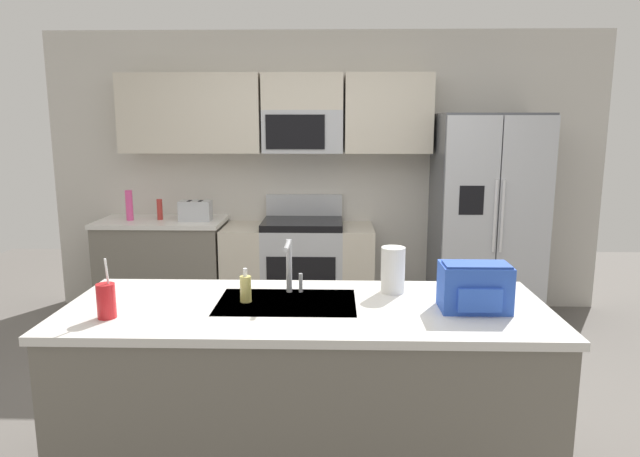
{
  "coord_description": "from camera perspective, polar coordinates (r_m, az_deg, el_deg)",
  "views": [
    {
      "loc": [
        0.08,
        -3.24,
        1.77
      ],
      "look_at": [
        -0.02,
        0.6,
        1.05
      ],
      "focal_mm": 31.69,
      "sensor_mm": 36.0,
      "label": 1
    }
  ],
  "objects": [
    {
      "name": "ground_plane",
      "position": [
        3.69,
        -0.0,
        -18.04
      ],
      "size": [
        9.0,
        9.0,
        0.0
      ],
      "primitive_type": "plane",
      "color": "#66605B",
      "rests_on": "ground"
    },
    {
      "name": "kitchen_wall_unit",
      "position": [
        5.33,
        -0.97,
        7.44
      ],
      "size": [
        5.2,
        0.43,
        2.6
      ],
      "color": "beige",
      "rests_on": "ground"
    },
    {
      "name": "back_counter",
      "position": [
        5.44,
        -15.5,
        -3.78
      ],
      "size": [
        1.14,
        0.63,
        0.9
      ],
      "color": "slate",
      "rests_on": "ground"
    },
    {
      "name": "range_oven",
      "position": [
        5.22,
        -2.15,
        -4.09
      ],
      "size": [
        1.36,
        0.61,
        1.1
      ],
      "color": "#B7BABF",
      "rests_on": "ground"
    },
    {
      "name": "refrigerator",
      "position": [
        5.22,
        16.4,
        0.88
      ],
      "size": [
        0.9,
        0.76,
        1.85
      ],
      "color": "#4C4F54",
      "rests_on": "ground"
    },
    {
      "name": "island_counter",
      "position": [
        2.93,
        -1.36,
        -16.08
      ],
      "size": [
        2.34,
        0.89,
        0.9
      ],
      "color": "slate",
      "rests_on": "ground"
    },
    {
      "name": "toaster",
      "position": [
        5.2,
        -12.47,
        1.76
      ],
      "size": [
        0.28,
        0.16,
        0.18
      ],
      "color": "#B7BABF",
      "rests_on": "back_counter"
    },
    {
      "name": "pepper_mill",
      "position": [
        5.34,
        -15.88,
        1.87
      ],
      "size": [
        0.05,
        0.05,
        0.19
      ],
      "primitive_type": "cylinder",
      "color": "#B2332D",
      "rests_on": "back_counter"
    },
    {
      "name": "bottle_pink",
      "position": [
        5.38,
        -18.7,
        2.23
      ],
      "size": [
        0.06,
        0.06,
        0.27
      ],
      "primitive_type": "cylinder",
      "color": "#EA4C93",
      "rests_on": "back_counter"
    },
    {
      "name": "sink_faucet",
      "position": [
        2.9,
        -3.08,
        -3.41
      ],
      "size": [
        0.09,
        0.21,
        0.28
      ],
      "color": "#B7BABF",
      "rests_on": "island_counter"
    },
    {
      "name": "drink_cup_red",
      "position": [
        2.74,
        -20.78,
        -6.82
      ],
      "size": [
        0.08,
        0.08,
        0.28
      ],
      "color": "red",
      "rests_on": "island_counter"
    },
    {
      "name": "soap_dispenser",
      "position": [
        2.82,
        -7.53,
        -6.02
      ],
      "size": [
        0.06,
        0.06,
        0.17
      ],
      "color": "#D8CC66",
      "rests_on": "island_counter"
    },
    {
      "name": "paper_towel_roll",
      "position": [
        2.96,
        7.37,
        -4.16
      ],
      "size": [
        0.12,
        0.12,
        0.24
      ],
      "primitive_type": "cylinder",
      "color": "white",
      "rests_on": "island_counter"
    },
    {
      "name": "backpack",
      "position": [
        2.76,
        15.37,
        -5.63
      ],
      "size": [
        0.32,
        0.22,
        0.23
      ],
      "color": "blue",
      "rests_on": "island_counter"
    }
  ]
}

